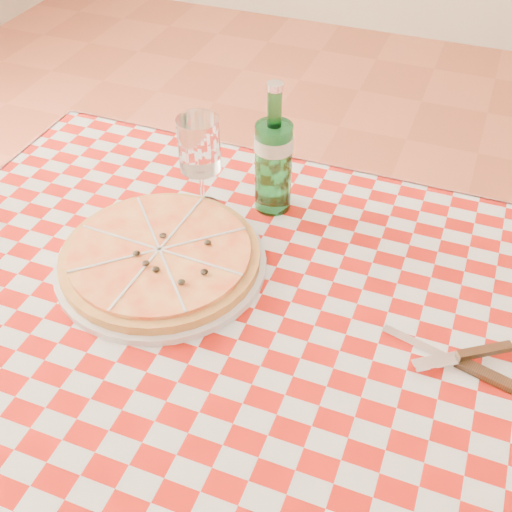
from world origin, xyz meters
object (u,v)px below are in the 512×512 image
Objects in this scene: water_bottle at (274,149)px; wine_glass at (200,166)px; dining_table at (254,347)px; pizza_plate at (160,256)px.

wine_glass is at bearing -155.07° from water_bottle.
dining_table is 3.23× the size of pizza_plate.
wine_glass is (0.00, 0.18, 0.07)m from pizza_plate.
pizza_plate is at bearing -90.07° from wine_glass.
dining_table is 0.35m from wine_glass.
water_bottle reaches higher than dining_table.
pizza_plate is at bearing 168.85° from dining_table.
water_bottle reaches higher than wine_glass.
water_bottle is at bearing 24.93° from wine_glass.
dining_table is at bearing -76.14° from water_bottle.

